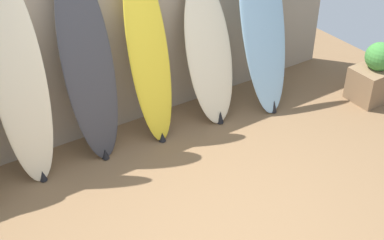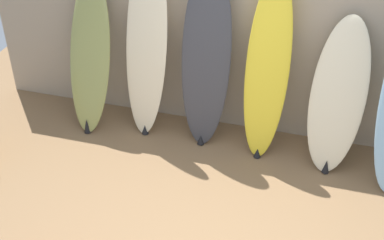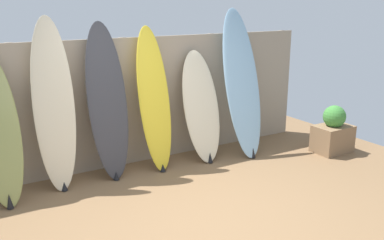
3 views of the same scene
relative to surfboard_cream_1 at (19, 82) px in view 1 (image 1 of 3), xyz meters
The scene contains 8 objects.
ground 2.25m from the surfboard_cream_1, 57.94° to the right, with size 7.68×7.68×0.00m, color brown.
fence_back 1.11m from the surfboard_cream_1, 16.74° to the left, with size 6.08×0.11×1.80m.
surfboard_cream_1 is the anchor object (origin of this frame).
surfboard_charcoal_2 0.68m from the surfboard_cream_1, ahead, with size 0.55×0.46×2.04m.
surfboard_yellow_3 1.33m from the surfboard_cream_1, ahead, with size 0.46×0.53×1.97m.
surfboard_cream_4 2.09m from the surfboard_cream_1, ahead, with size 0.60×0.63×1.60m.
surfboard_skyblue_5 2.74m from the surfboard_cream_1, ahead, with size 0.64×0.83×2.19m.
planter_box 4.14m from the surfboard_cream_1, 12.37° to the right, with size 0.58×0.41×0.74m.
Camera 1 is at (-2.05, -2.73, 3.47)m, focal length 50.00 mm.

